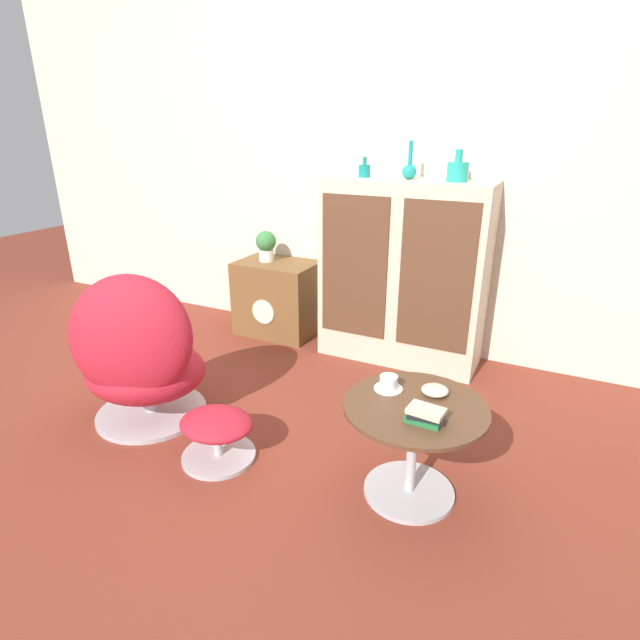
{
  "coord_description": "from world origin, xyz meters",
  "views": [
    {
      "loc": [
        1.26,
        -1.8,
        1.51
      ],
      "look_at": [
        0.17,
        0.39,
        0.55
      ],
      "focal_mm": 28.0,
      "sensor_mm": 36.0,
      "label": 1
    }
  ],
  "objects_px": {
    "vase_inner_right": "(458,171)",
    "egg_chair": "(139,357)",
    "teacup": "(388,384)",
    "vase_inner_left": "(409,169)",
    "ottoman": "(217,430)",
    "potted_plant": "(266,244)",
    "vase_leftmost": "(364,170)",
    "coffee_table": "(413,437)",
    "book_stack": "(425,415)",
    "bowl": "(435,390)",
    "sideboard": "(403,273)",
    "tv_console": "(278,298)"
  },
  "relations": [
    {
      "from": "teacup",
      "to": "bowl",
      "type": "relative_size",
      "value": 1.07
    },
    {
      "from": "potted_plant",
      "to": "teacup",
      "type": "height_order",
      "value": "potted_plant"
    },
    {
      "from": "ottoman",
      "to": "vase_inner_right",
      "type": "relative_size",
      "value": 1.99
    },
    {
      "from": "vase_inner_right",
      "to": "egg_chair",
      "type": "bearing_deg",
      "value": -132.17
    },
    {
      "from": "coffee_table",
      "to": "potted_plant",
      "type": "bearing_deg",
      "value": 139.25
    },
    {
      "from": "tv_console",
      "to": "coffee_table",
      "type": "bearing_deg",
      "value": -42.38
    },
    {
      "from": "vase_leftmost",
      "to": "teacup",
      "type": "bearing_deg",
      "value": -63.11
    },
    {
      "from": "tv_console",
      "to": "egg_chair",
      "type": "distance_m",
      "value": 1.4
    },
    {
      "from": "ottoman",
      "to": "potted_plant",
      "type": "bearing_deg",
      "value": 113.11
    },
    {
      "from": "ottoman",
      "to": "bowl",
      "type": "bearing_deg",
      "value": 17.16
    },
    {
      "from": "coffee_table",
      "to": "book_stack",
      "type": "bearing_deg",
      "value": -56.77
    },
    {
      "from": "vase_inner_left",
      "to": "teacup",
      "type": "height_order",
      "value": "vase_inner_left"
    },
    {
      "from": "egg_chair",
      "to": "coffee_table",
      "type": "height_order",
      "value": "egg_chair"
    },
    {
      "from": "vase_leftmost",
      "to": "book_stack",
      "type": "height_order",
      "value": "vase_leftmost"
    },
    {
      "from": "book_stack",
      "to": "potted_plant",
      "type": "bearing_deg",
      "value": 138.37
    },
    {
      "from": "vase_leftmost",
      "to": "vase_inner_left",
      "type": "height_order",
      "value": "vase_inner_left"
    },
    {
      "from": "potted_plant",
      "to": "vase_inner_right",
      "type": "bearing_deg",
      "value": -0.08
    },
    {
      "from": "coffee_table",
      "to": "ottoman",
      "type": "bearing_deg",
      "value": -169.46
    },
    {
      "from": "ottoman",
      "to": "teacup",
      "type": "xyz_separation_m",
      "value": [
        0.76,
        0.24,
        0.32
      ]
    },
    {
      "from": "ottoman",
      "to": "potted_plant",
      "type": "xyz_separation_m",
      "value": [
        -0.64,
        1.49,
        0.53
      ]
    },
    {
      "from": "sideboard",
      "to": "coffee_table",
      "type": "relative_size",
      "value": 2.02
    },
    {
      "from": "vase_inner_right",
      "to": "tv_console",
      "type": "bearing_deg",
      "value": 179.94
    },
    {
      "from": "sideboard",
      "to": "teacup",
      "type": "height_order",
      "value": "sideboard"
    },
    {
      "from": "tv_console",
      "to": "vase_inner_left",
      "type": "height_order",
      "value": "vase_inner_left"
    },
    {
      "from": "bowl",
      "to": "coffee_table",
      "type": "bearing_deg",
      "value": -110.37
    },
    {
      "from": "ottoman",
      "to": "teacup",
      "type": "height_order",
      "value": "teacup"
    },
    {
      "from": "sideboard",
      "to": "ottoman",
      "type": "bearing_deg",
      "value": -105.86
    },
    {
      "from": "teacup",
      "to": "vase_inner_left",
      "type": "bearing_deg",
      "value": 105.17
    },
    {
      "from": "sideboard",
      "to": "potted_plant",
      "type": "height_order",
      "value": "sideboard"
    },
    {
      "from": "tv_console",
      "to": "bowl",
      "type": "distance_m",
      "value": 1.93
    },
    {
      "from": "vase_leftmost",
      "to": "vase_inner_left",
      "type": "xyz_separation_m",
      "value": [
        0.29,
        0.0,
        0.02
      ]
    },
    {
      "from": "vase_inner_right",
      "to": "bowl",
      "type": "height_order",
      "value": "vase_inner_right"
    },
    {
      "from": "egg_chair",
      "to": "potted_plant",
      "type": "height_order",
      "value": "egg_chair"
    },
    {
      "from": "teacup",
      "to": "book_stack",
      "type": "xyz_separation_m",
      "value": [
        0.21,
        -0.18,
        0.0
      ]
    },
    {
      "from": "vase_inner_right",
      "to": "teacup",
      "type": "relative_size",
      "value": 1.47
    },
    {
      "from": "egg_chair",
      "to": "vase_inner_right",
      "type": "distance_m",
      "value": 2.07
    },
    {
      "from": "sideboard",
      "to": "potted_plant",
      "type": "relative_size",
      "value": 5.33
    },
    {
      "from": "egg_chair",
      "to": "ottoman",
      "type": "bearing_deg",
      "value": -9.99
    },
    {
      "from": "vase_leftmost",
      "to": "potted_plant",
      "type": "height_order",
      "value": "vase_leftmost"
    },
    {
      "from": "vase_inner_left",
      "to": "book_stack",
      "type": "relative_size",
      "value": 1.49
    },
    {
      "from": "sideboard",
      "to": "vase_inner_left",
      "type": "relative_size",
      "value": 5.3
    },
    {
      "from": "coffee_table",
      "to": "vase_inner_left",
      "type": "relative_size",
      "value": 2.63
    },
    {
      "from": "teacup",
      "to": "book_stack",
      "type": "height_order",
      "value": "teacup"
    },
    {
      "from": "vase_leftmost",
      "to": "vase_inner_right",
      "type": "xyz_separation_m",
      "value": [
        0.58,
        0.0,
        0.02
      ]
    },
    {
      "from": "ottoman",
      "to": "book_stack",
      "type": "relative_size",
      "value": 2.4
    },
    {
      "from": "vase_leftmost",
      "to": "coffee_table",
      "type": "bearing_deg",
      "value": -59.6
    },
    {
      "from": "sideboard",
      "to": "book_stack",
      "type": "relative_size",
      "value": 7.91
    },
    {
      "from": "egg_chair",
      "to": "tv_console",
      "type": "bearing_deg",
      "value": 89.9
    },
    {
      "from": "ottoman",
      "to": "coffee_table",
      "type": "bearing_deg",
      "value": 10.54
    },
    {
      "from": "potted_plant",
      "to": "teacup",
      "type": "bearing_deg",
      "value": -41.85
    }
  ]
}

